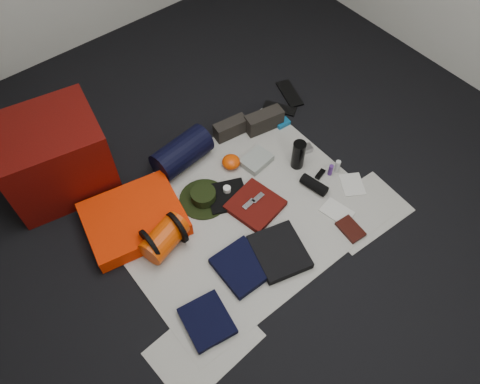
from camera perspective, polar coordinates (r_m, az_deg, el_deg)
floor at (r=3.12m, az=0.03°, el=-2.73°), size 4.50×4.50×0.02m
newspaper_mat at (r=3.11m, az=0.03°, el=-2.60°), size 1.60×1.30×0.01m
newspaper_sheet_front_left at (r=2.75m, az=-4.38°, el=-18.04°), size 0.61×0.44×0.00m
newspaper_sheet_front_right at (r=3.22m, az=14.77°, el=-2.26°), size 0.60×0.43×0.00m
red_cabinet at (r=3.28m, az=-21.74°, el=4.01°), size 0.74×0.66×0.54m
sleeping_pad at (r=3.09m, az=-12.78°, el=-3.21°), size 0.69×0.60×0.11m
stuff_sack at (r=2.95m, az=-9.21°, el=-5.55°), size 0.34×0.25×0.18m
sack_strap_left at (r=2.91m, az=-10.90°, el=-6.40°), size 0.02×0.22×0.22m
sack_strap_right at (r=2.95m, az=-7.65°, el=-4.31°), size 0.03×0.22×0.22m
navy_duffel at (r=3.30m, az=-7.09°, el=4.78°), size 0.44×0.26×0.22m
boonie_brim at (r=3.17m, az=-4.44°, el=-0.86°), size 0.42×0.42×0.01m
boonie_crown at (r=3.14m, az=-4.49°, el=-0.43°), size 0.17×0.17×0.07m
hiking_boot_left at (r=3.49m, az=-1.15°, el=7.79°), size 0.26×0.13×0.13m
hiking_boot_right at (r=3.53m, az=2.96°, el=8.68°), size 0.30×0.16×0.14m
flip_flop_left at (r=3.73m, az=4.85°, el=10.12°), size 0.21×0.27×0.01m
flip_flop_right at (r=3.85m, az=6.06°, el=11.84°), size 0.20×0.32×0.02m
trousers_navy_a at (r=2.76m, az=-4.03°, el=-15.41°), size 0.29×0.32×0.04m
trousers_navy_b at (r=2.89m, az=0.21°, el=-9.13°), size 0.28×0.32×0.05m
trousers_charcoal at (r=2.94m, az=4.82°, el=-7.27°), size 0.38×0.41×0.05m
black_tshirt at (r=3.17m, az=-1.54°, el=-0.51°), size 0.34×0.33×0.03m
red_shirt at (r=3.12m, az=1.86°, el=-1.63°), size 0.36×0.36×0.04m
orange_stuff_sack at (r=3.30m, az=-1.10°, el=3.69°), size 0.17×0.17×0.09m
first_aid_pouch at (r=3.34m, az=2.01°, el=3.89°), size 0.23×0.19×0.05m
water_bottle at (r=3.28m, az=7.12°, el=4.53°), size 0.12×0.12×0.23m
speaker at (r=3.23m, az=9.01°, el=0.87°), size 0.11×0.21×0.08m
compact_camera at (r=3.44m, az=7.87°, el=5.20°), size 0.12×0.09×0.04m
cyan_case at (r=3.60m, az=5.21°, el=8.36°), size 0.11×0.08×0.03m
toiletry_purple at (r=3.31m, az=10.98°, el=2.65°), size 0.04×0.04×0.09m
toiletry_clear at (r=3.34m, az=11.78°, el=3.08°), size 0.04×0.04×0.10m
paperback_book at (r=3.11m, az=13.33°, el=-4.42°), size 0.13×0.19×0.02m
map_booklet at (r=3.17m, az=11.74°, el=-2.37°), size 0.18×0.23×0.01m
map_printout at (r=3.33m, az=13.52°, el=0.90°), size 0.22×0.24×0.01m
sunglasses at (r=3.32m, az=9.75°, el=2.15°), size 0.10×0.06×0.02m
key_cluster at (r=2.74m, az=-4.01°, el=-17.94°), size 0.08×0.08×0.01m
tape_roll at (r=3.16m, az=-1.60°, el=0.34°), size 0.05×0.05×0.03m
energy_bar_a at (r=3.09m, az=1.07°, el=-1.50°), size 0.10×0.05×0.01m
energy_bar_b at (r=3.12m, az=2.21°, el=-0.73°), size 0.10×0.05×0.01m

